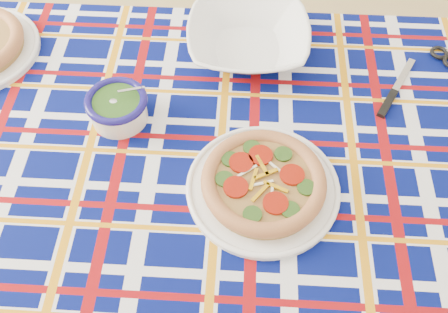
% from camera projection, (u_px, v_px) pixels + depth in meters
% --- Properties ---
extents(floor, '(4.00, 4.00, 0.00)m').
position_uv_depth(floor, '(80.00, 165.00, 1.99)').
color(floor, tan).
rests_on(floor, ground).
extents(dining_table, '(1.76, 1.21, 0.77)m').
position_uv_depth(dining_table, '(187.00, 191.00, 1.10)').
color(dining_table, brown).
rests_on(dining_table, floor).
extents(tablecloth, '(1.79, 1.25, 0.11)m').
position_uv_depth(tablecloth, '(187.00, 185.00, 1.08)').
color(tablecloth, '#040C53').
rests_on(tablecloth, dining_table).
extents(main_focaccia_plate, '(0.39, 0.39, 0.06)m').
position_uv_depth(main_focaccia_plate, '(264.00, 182.00, 0.98)').
color(main_focaccia_plate, olive).
rests_on(main_focaccia_plate, tablecloth).
extents(pesto_bowl, '(0.15, 0.15, 0.08)m').
position_uv_depth(pesto_bowl, '(117.00, 106.00, 1.08)').
color(pesto_bowl, '#1A3C10').
rests_on(pesto_bowl, tablecloth).
extents(serving_bowl, '(0.34, 0.34, 0.07)m').
position_uv_depth(serving_bowl, '(248.00, 39.00, 1.21)').
color(serving_bowl, white).
rests_on(serving_bowl, tablecloth).
extents(table_knife, '(0.10, 0.22, 0.01)m').
position_uv_depth(table_knife, '(403.00, 77.00, 1.18)').
color(table_knife, silver).
rests_on(table_knife, tablecloth).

